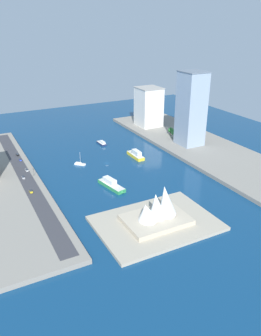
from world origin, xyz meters
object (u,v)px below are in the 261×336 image
(sailboat_small_white, at_px, (80,164))
(opera_landmark, at_px, (157,210))
(ferry_yellow_fast, at_px, (136,155))
(taxi_yellow_cab, at_px, (31,191))
(tower_tall_glass, at_px, (191,109))
(suv_black, at_px, (17,155))
(ferry_green_doubledeck, at_px, (111,184))
(van_white, at_px, (27,170))
(patrol_launch_navy, at_px, (102,143))
(hotel_broad_white, at_px, (149,107))
(hatchback_blue, at_px, (20,160))
(sedan_silver, at_px, (23,177))
(traffic_light_waterfront, at_px, (33,171))

(sailboat_small_white, distance_m, opera_landmark, 111.50)
(ferry_yellow_fast, height_order, taxi_yellow_cab, ferry_yellow_fast)
(ferry_yellow_fast, bearing_deg, tower_tall_glass, -179.16)
(tower_tall_glass, bearing_deg, suv_black, -16.25)
(ferry_green_doubledeck, distance_m, van_white, 73.81)
(tower_tall_glass, bearing_deg, patrol_launch_navy, -31.97)
(hotel_broad_white, relative_size, hatchback_blue, 9.83)
(sailboat_small_white, height_order, sedan_silver, sailboat_small_white)
(hatchback_blue, bearing_deg, ferry_green_doubledeck, 123.68)
(sedan_silver, xyz_separation_m, traffic_light_waterfront, (-8.46, -0.74, 3.39))
(ferry_green_doubledeck, bearing_deg, sailboat_small_white, -82.82)
(suv_black, relative_size, traffic_light_waterfront, 0.80)
(ferry_yellow_fast, distance_m, taxi_yellow_cab, 106.62)
(hatchback_blue, relative_size, sedan_silver, 0.91)
(ferry_green_doubledeck, bearing_deg, van_white, -45.74)
(van_white, distance_m, sedan_silver, 14.32)
(patrol_launch_navy, relative_size, sedan_silver, 3.17)
(patrol_launch_navy, bearing_deg, sedan_silver, 30.63)
(tower_tall_glass, xyz_separation_m, traffic_light_waterfront, (153.80, 5.17, -30.81))
(hatchback_blue, xyz_separation_m, suv_black, (0.05, -13.63, -0.01))
(tower_tall_glass, relative_size, suv_black, 13.55)
(hatchback_blue, distance_m, opera_landmark, 147.82)
(van_white, xyz_separation_m, taxi_yellow_cab, (5.33, 39.48, 0.13))
(tower_tall_glass, bearing_deg, traffic_light_waterfront, 1.93)
(tower_tall_glass, height_order, opera_landmark, tower_tall_glass)
(opera_landmark, bearing_deg, patrol_launch_navy, -100.26)
(traffic_light_waterfront, xyz_separation_m, opera_landmark, (-52.36, 99.47, 2.51))
(taxi_yellow_cab, bearing_deg, suv_black, -93.67)
(taxi_yellow_cab, bearing_deg, traffic_light_waterfront, -107.19)
(suv_black, bearing_deg, sedan_silver, 84.36)
(sailboat_small_white, distance_m, suv_black, 60.40)
(patrol_launch_navy, distance_m, hatchback_blue, 84.19)
(van_white, relative_size, suv_black, 1.02)
(ferry_yellow_fast, relative_size, ferry_green_doubledeck, 0.85)
(sailboat_small_white, xyz_separation_m, hatchback_blue, (45.29, -26.15, 2.99))
(ferry_green_doubledeck, xyz_separation_m, van_white, (51.50, -52.85, 1.54))
(ferry_green_doubledeck, bearing_deg, taxi_yellow_cab, -13.24)
(taxi_yellow_cab, xyz_separation_m, sedan_silver, (0.11, -26.24, -0.03))
(traffic_light_waterfront, bearing_deg, patrol_launch_navy, -147.15)
(van_white, height_order, traffic_light_waterfront, traffic_light_waterfront)
(van_white, bearing_deg, traffic_light_waterfront, 103.57)
(tower_tall_glass, xyz_separation_m, van_white, (156.82, -7.33, -34.30))
(patrol_launch_navy, xyz_separation_m, van_white, (82.68, 38.94, 2.45))
(sedan_silver, height_order, suv_black, sedan_silver)
(patrol_launch_navy, xyz_separation_m, ferry_green_doubledeck, (31.18, 91.79, 0.91))
(hotel_broad_white, relative_size, suv_black, 8.45)
(hotel_broad_white, xyz_separation_m, van_white, (153.19, 66.18, -21.07))
(ferry_yellow_fast, height_order, van_white, ferry_yellow_fast)
(ferry_green_doubledeck, height_order, traffic_light_waterfront, traffic_light_waterfront)
(patrol_launch_navy, distance_m, traffic_light_waterfront, 95.01)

